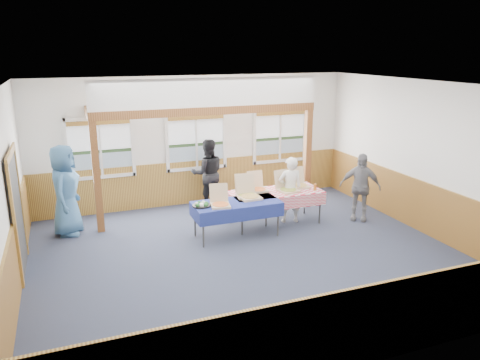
{
  "coord_description": "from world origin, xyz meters",
  "views": [
    {
      "loc": [
        -3.06,
        -7.62,
        3.81
      ],
      "look_at": [
        0.23,
        1.0,
        1.22
      ],
      "focal_mm": 35.0,
      "sensor_mm": 36.0,
      "label": 1
    }
  ],
  "objects_px": {
    "table_right": "(276,194)",
    "person_grey": "(360,187)",
    "woman_white": "(290,190)",
    "woman_black": "(208,173)",
    "table_left": "(236,205)",
    "man_blue": "(65,190)"
  },
  "relations": [
    {
      "from": "table_right",
      "to": "woman_black",
      "type": "bearing_deg",
      "value": 138.04
    },
    {
      "from": "person_grey",
      "to": "woman_white",
      "type": "bearing_deg",
      "value": -158.54
    },
    {
      "from": "table_right",
      "to": "table_left",
      "type": "bearing_deg",
      "value": -143.95
    },
    {
      "from": "man_blue",
      "to": "person_grey",
      "type": "height_order",
      "value": "man_blue"
    },
    {
      "from": "table_left",
      "to": "person_grey",
      "type": "relative_size",
      "value": 1.26
    },
    {
      "from": "woman_black",
      "to": "woman_white",
      "type": "bearing_deg",
      "value": 137.0
    },
    {
      "from": "table_left",
      "to": "woman_white",
      "type": "height_order",
      "value": "woman_white"
    },
    {
      "from": "table_right",
      "to": "person_grey",
      "type": "height_order",
      "value": "person_grey"
    },
    {
      "from": "woman_white",
      "to": "person_grey",
      "type": "height_order",
      "value": "person_grey"
    },
    {
      "from": "woman_white",
      "to": "woman_black",
      "type": "relative_size",
      "value": 0.89
    },
    {
      "from": "table_left",
      "to": "person_grey",
      "type": "height_order",
      "value": "person_grey"
    },
    {
      "from": "table_right",
      "to": "woman_white",
      "type": "xyz_separation_m",
      "value": [
        0.35,
        -0.0,
        0.05
      ]
    },
    {
      "from": "table_left",
      "to": "person_grey",
      "type": "distance_m",
      "value": 2.98
    },
    {
      "from": "man_blue",
      "to": "person_grey",
      "type": "bearing_deg",
      "value": -86.46
    },
    {
      "from": "table_right",
      "to": "man_blue",
      "type": "distance_m",
      "value": 4.49
    },
    {
      "from": "table_right",
      "to": "woman_black",
      "type": "relative_size",
      "value": 1.3
    },
    {
      "from": "woman_black",
      "to": "person_grey",
      "type": "relative_size",
      "value": 1.09
    },
    {
      "from": "woman_white",
      "to": "woman_black",
      "type": "height_order",
      "value": "woman_black"
    },
    {
      "from": "woman_black",
      "to": "man_blue",
      "type": "xyz_separation_m",
      "value": [
        -3.31,
        -0.66,
        0.11
      ]
    },
    {
      "from": "table_right",
      "to": "person_grey",
      "type": "bearing_deg",
      "value": 2.9
    },
    {
      "from": "woman_white",
      "to": "woman_black",
      "type": "xyz_separation_m",
      "value": [
        -1.41,
        1.69,
        0.1
      ]
    },
    {
      "from": "man_blue",
      "to": "woman_white",
      "type": "bearing_deg",
      "value": -85.6
    }
  ]
}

